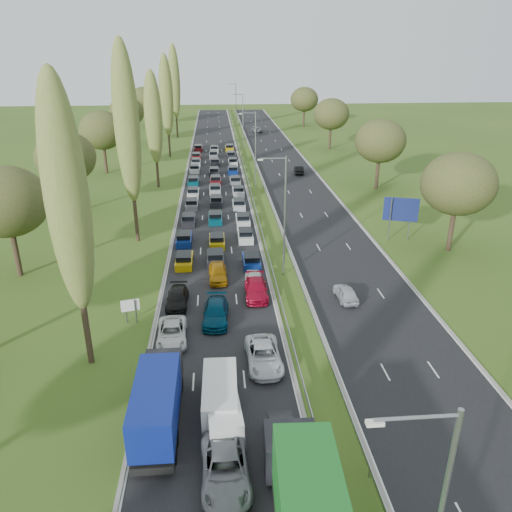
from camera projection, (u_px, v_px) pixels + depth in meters
name	position (u px, v px, depth m)	size (l,w,h in m)	color
ground	(255.00, 183.00, 84.53)	(260.00, 260.00, 0.00)	#35541A
near_carriageway	(215.00, 181.00, 86.32)	(10.50, 215.00, 0.04)	black
far_carriageway	(292.00, 179.00, 87.34)	(10.50, 215.00, 0.04)	black
central_reservation	(253.00, 177.00, 86.62)	(2.36, 215.00, 0.32)	gray
lamp_columns	(255.00, 150.00, 80.39)	(0.18, 140.18, 12.00)	gray
poplar_row	(144.00, 118.00, 67.67)	(2.80, 127.80, 22.44)	#2D2116
woodland_left	(58.00, 163.00, 63.59)	(8.00, 166.00, 11.10)	#2D2116
woodland_right	(399.00, 151.00, 70.78)	(8.00, 153.00, 11.10)	#2D2116
traffic_queue_fill	(215.00, 186.00, 81.40)	(9.13, 68.58, 0.80)	#BF990C
near_car_2	(172.00, 333.00, 38.77)	(2.26, 4.91, 1.36)	silver
near_car_3	(177.00, 298.00, 44.22)	(1.86, 4.57, 1.32)	black
near_car_6	(225.00, 468.00, 26.17)	(2.54, 5.51, 1.53)	slate
near_car_7	(216.00, 313.00, 41.65)	(2.08, 5.11, 1.48)	#04314A
near_car_8	(218.00, 273.00, 49.05)	(1.78, 4.43, 1.51)	#B5780C
near_car_9	(283.00, 439.00, 28.25)	(1.47, 4.22, 1.39)	black
near_car_10	(264.00, 355.00, 35.84)	(2.43, 5.28, 1.47)	silver
near_car_11	(256.00, 289.00, 45.83)	(2.04, 5.02, 1.46)	maroon
near_car_12	(255.00, 282.00, 47.09)	(1.77, 4.40, 1.50)	silver
far_car_0	(346.00, 293.00, 45.21)	(1.55, 3.86, 1.32)	#B0B3BA
far_car_1	(299.00, 170.00, 90.93)	(1.52, 4.34, 1.43)	black
far_car_2	(257.00, 129.00, 135.97)	(2.44, 5.30, 1.47)	gray
blue_lorry	(158.00, 401.00, 29.47)	(2.42, 8.70, 3.67)	black
white_van_front	(223.00, 410.00, 30.02)	(1.93, 4.91, 1.98)	silver
white_van_rear	(220.00, 394.00, 31.29)	(2.12, 5.41, 2.18)	silver
info_sign	(130.00, 308.00, 41.14)	(1.48, 0.44, 2.10)	gray
direction_sign	(401.00, 211.00, 58.20)	(3.86, 1.25, 5.20)	gray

